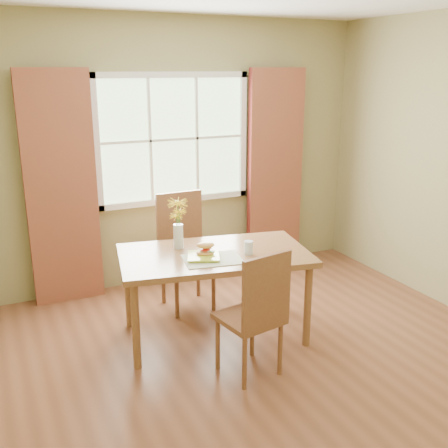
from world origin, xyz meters
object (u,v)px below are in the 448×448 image
dining_table (214,261)px  water_glass (249,248)px  croissant_sandwich (206,249)px  chair_near (257,310)px  flower_vase (178,219)px  chair_far (183,245)px

dining_table → water_glass: (0.24, -0.15, 0.13)m
dining_table → croissant_sandwich: 0.20m
dining_table → chair_near: (0.02, -0.70, -0.13)m
chair_near → croissant_sandwich: bearing=90.6°
dining_table → croissant_sandwich: bearing=-135.5°
dining_table → flower_vase: flower_vase is taller
croissant_sandwich → water_glass: croissant_sandwich is taller
croissant_sandwich → flower_vase: flower_vase is taller
chair_far → flower_vase: 0.67m
chair_near → flower_vase: (-0.24, 0.94, 0.46)m
croissant_sandwich → chair_near: bearing=-59.6°
chair_far → croissant_sandwich: (-0.11, -0.79, 0.22)m
chair_near → flower_vase: flower_vase is taller
croissant_sandwich → water_glass: 0.35m
chair_near → chair_far: (-0.02, 1.42, 0.06)m
dining_table → chair_near: 0.72m
chair_near → croissant_sandwich: (-0.12, 0.63, 0.28)m
chair_near → croissant_sandwich: chair_near is taller
chair_far → chair_near: bearing=-90.1°
chair_far → flower_vase: (-0.22, -0.48, 0.40)m
croissant_sandwich → dining_table: bearing=53.3°
chair_far → flower_vase: size_ratio=2.58×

